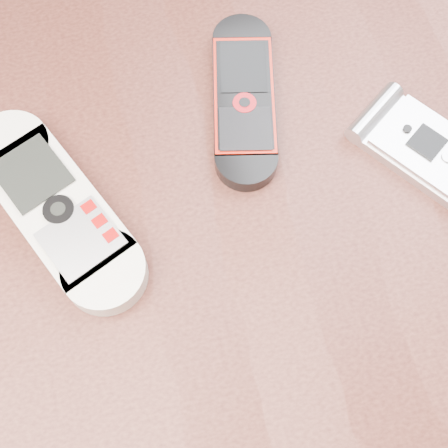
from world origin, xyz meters
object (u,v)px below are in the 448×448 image
nokia_white (56,208)px  nokia_black_red (244,98)px  table (219,274)px  motorola_razr (428,149)px

nokia_white → nokia_black_red: bearing=-3.6°
table → nokia_black_red: nokia_black_red is taller
nokia_white → table: bearing=-45.1°
nokia_black_red → motorola_razr: size_ratio=1.44×
table → nokia_white: (-0.11, 0.04, 0.12)m
motorola_razr → nokia_black_red: bearing=112.1°
table → motorola_razr: motorola_razr is taller
table → nokia_black_red: (0.04, 0.10, 0.11)m
motorola_razr → nokia_white: bearing=140.6°
nokia_black_red → motorola_razr: bearing=-19.5°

